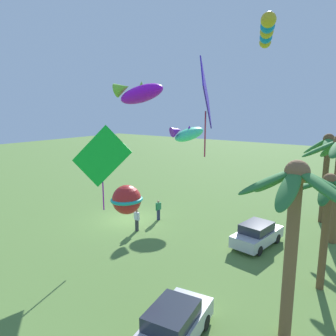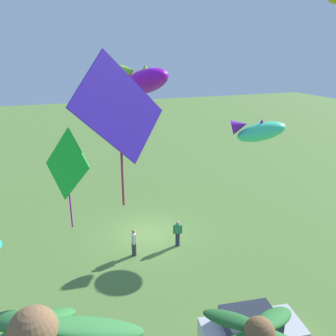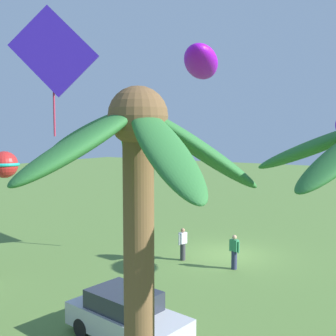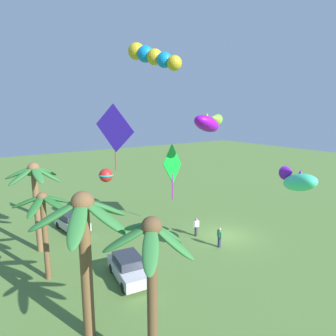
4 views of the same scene
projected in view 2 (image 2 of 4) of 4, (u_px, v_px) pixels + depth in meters
The scene contains 8 objects.
ground_plane at pixel (148, 233), 22.19m from camera, with size 120.00×120.00×0.00m, color #567A38.
parked_car_0 at pixel (252, 330), 13.55m from camera, with size 4.10×2.23×1.51m.
spectator_0 at pixel (134, 242), 19.58m from camera, with size 0.32×0.54×1.59m.
spectator_1 at pixel (178, 233), 20.55m from camera, with size 0.54×0.30×1.59m.
kite_fish_0 at pixel (258, 131), 21.44m from camera, with size 3.60×2.74×1.82m.
kite_diamond_3 at pixel (120, 111), 10.65m from camera, with size 3.24×1.54×4.90m.
kite_fish_4 at pixel (143, 80), 17.31m from camera, with size 2.65×3.84×1.93m.
kite_diamond_5 at pixel (67, 166), 16.81m from camera, with size 1.82×3.26×5.14m.
Camera 2 is at (5.62, 18.94, 10.99)m, focal length 37.72 mm.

